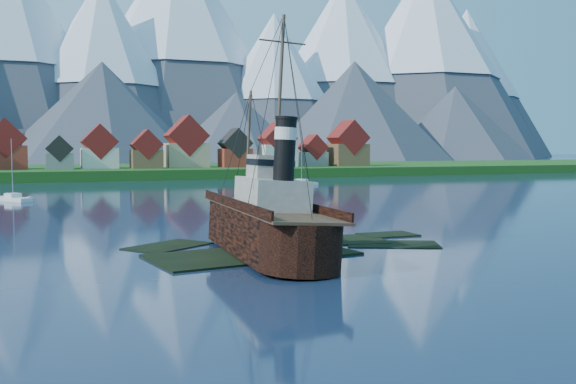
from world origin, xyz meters
name	(u,v)px	position (x,y,z in m)	size (l,w,h in m)	color
ground	(276,250)	(0.00, 0.00, 0.00)	(1400.00, 1400.00, 0.00)	#172741
shoal	(285,249)	(1.78, 2.15, -0.35)	(31.71, 21.24, 1.14)	black
shore_bank	(102,176)	(0.00, 170.00, 0.00)	(600.00, 80.00, 3.20)	#154513
seawall	(114,181)	(0.00, 132.00, 0.00)	(600.00, 2.50, 2.00)	#3F3D38
mountains	(60,45)	(-0.79, 481.26, 89.34)	(965.00, 340.00, 205.00)	#2D333D
tugboat_wreck	(259,222)	(-1.80, -0.38, 2.79)	(6.48, 27.92, 22.12)	black
sailboat_c	(13,200)	(-24.77, 69.12, 0.26)	(6.65, 8.94, 11.70)	white
sailboat_e	(302,184)	(43.32, 97.21, 0.26)	(5.61, 10.47, 11.81)	white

